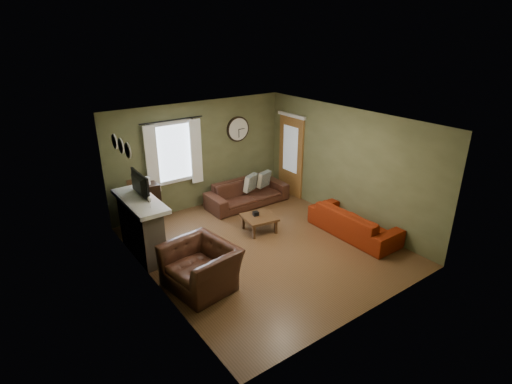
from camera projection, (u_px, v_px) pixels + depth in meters
floor at (263, 246)px, 8.21m from camera, size 4.60×5.20×0.00m
ceiling at (264, 121)px, 7.22m from camera, size 4.60×5.20×0.00m
wall_left at (151, 218)px, 6.47m from camera, size 0.00×5.20×2.60m
wall_right at (346, 165)px, 8.96m from camera, size 0.00×5.20×2.60m
wall_back at (200, 155)px, 9.67m from camera, size 4.60×0.00×2.60m
wall_front at (372, 242)px, 5.77m from camera, size 4.60×0.00×2.60m
fireplace at (141, 229)px, 7.73m from camera, size 0.40×1.40×1.10m
firebox at (152, 238)px, 7.93m from camera, size 0.04×0.60×0.55m
mantel at (140, 201)px, 7.52m from camera, size 0.58×1.60×0.08m
tv at (136, 188)px, 7.56m from camera, size 0.08×0.60×0.35m
tv_screen at (140, 184)px, 7.59m from camera, size 0.02×0.62×0.36m
medallion_left at (128, 150)px, 6.72m from camera, size 0.28×0.28×0.03m
medallion_mid at (121, 146)px, 6.98m from camera, size 0.28×0.28×0.03m
medallion_right at (115, 142)px, 7.25m from camera, size 0.28×0.28×0.03m
window_pane at (173, 152)px, 9.20m from camera, size 1.00×0.02×1.30m
curtain_rod at (172, 120)px, 8.83m from camera, size 0.03×0.03×1.50m
curtain_left at (152, 160)px, 8.84m from camera, size 0.28×0.04×1.55m
curtain_right at (196, 152)px, 9.44m from camera, size 0.28×0.04×1.55m
wall_clock at (238, 129)px, 10.03m from camera, size 0.64×0.06×0.64m
door at (291, 156)px, 10.43m from camera, size 0.05×0.90×2.10m
bookshelf at (141, 208)px, 8.74m from camera, size 0.85×0.36×1.01m
book at (132, 189)px, 8.56m from camera, size 0.21×0.26×0.02m
sofa_brown at (247, 193)px, 10.06m from camera, size 2.10×0.82×0.61m
pillow_left at (251, 183)px, 10.05m from camera, size 0.44×0.28×0.42m
pillow_right at (264, 179)px, 10.28m from camera, size 0.42×0.23×0.40m
sofa_red at (354, 222)px, 8.57m from camera, size 0.80×2.04×0.60m
armchair at (201, 267)px, 6.82m from camera, size 1.20×1.32×0.76m
coffee_table at (259, 224)px, 8.77m from camera, size 0.76×0.76×0.35m
tissue_box at (256, 214)px, 8.73m from camera, size 0.14×0.14×0.09m
wine_glass_a at (150, 202)px, 7.11m from camera, size 0.07×0.07×0.21m
wine_glass_b at (150, 203)px, 7.11m from camera, size 0.07×0.07×0.20m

